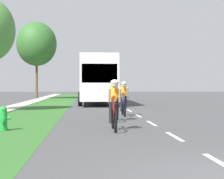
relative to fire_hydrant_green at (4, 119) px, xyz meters
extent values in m
plane|color=#424244|center=(4.96, 13.61, -0.37)|extent=(120.00, 120.00, 0.00)
cube|color=#2D6026|center=(0.00, 13.61, -0.37)|extent=(2.95, 70.00, 0.01)
cube|color=#B2ADA3|center=(-2.07, 13.61, -0.37)|extent=(1.20, 70.00, 0.10)
cube|color=white|center=(4.96, -5.14, -0.37)|extent=(0.12, 1.80, 0.01)
cube|color=white|center=(4.96, -1.64, -0.37)|extent=(0.12, 1.80, 0.01)
cube|color=white|center=(4.96, 1.86, -0.37)|extent=(0.12, 1.80, 0.01)
cube|color=white|center=(4.96, 5.36, -0.37)|extent=(0.12, 1.80, 0.01)
cube|color=white|center=(4.96, 8.86, -0.37)|extent=(0.12, 1.80, 0.01)
cube|color=white|center=(4.96, 12.36, -0.37)|extent=(0.12, 1.80, 0.01)
cube|color=white|center=(4.96, 15.86, -0.37)|extent=(0.12, 1.80, 0.01)
cube|color=white|center=(4.96, 19.36, -0.37)|extent=(0.12, 1.80, 0.01)
cube|color=white|center=(4.96, 22.86, -0.37)|extent=(0.12, 1.80, 0.01)
cube|color=white|center=(4.96, 26.36, -0.37)|extent=(0.12, 1.80, 0.01)
cube|color=white|center=(4.96, 29.86, -0.37)|extent=(0.12, 1.80, 0.01)
cube|color=white|center=(4.96, 33.36, -0.37)|extent=(0.12, 1.80, 0.01)
cube|color=white|center=(4.96, 36.86, -0.37)|extent=(0.12, 1.80, 0.01)
cube|color=white|center=(4.96, 40.36, -0.37)|extent=(0.12, 1.80, 0.01)
cube|color=white|center=(4.96, 43.86, -0.37)|extent=(0.12, 1.80, 0.01)
cylinder|color=#1E8C33|center=(0.00, 0.01, -0.34)|extent=(0.28, 0.28, 0.06)
cylinder|color=#1E8C33|center=(0.00, 0.01, -0.04)|extent=(0.22, 0.22, 0.55)
sphere|color=#1E8C33|center=(0.00, 0.01, 0.29)|extent=(0.21, 0.21, 0.21)
cylinder|color=#1E8C33|center=(0.16, 0.01, 0.02)|extent=(0.12, 0.09, 0.09)
cylinder|color=#1E8C33|center=(0.00, -0.16, -0.06)|extent=(0.11, 0.14, 0.11)
torus|color=black|center=(3.41, 0.32, -0.03)|extent=(0.06, 0.68, 0.68)
torus|color=black|center=(3.41, -0.72, -0.03)|extent=(0.06, 0.68, 0.68)
cylinder|color=red|center=(3.41, -0.30, 0.15)|extent=(0.04, 0.59, 0.43)
cylinder|color=red|center=(3.41, -0.02, 0.25)|extent=(0.04, 0.04, 0.55)
cylinder|color=red|center=(3.41, -0.25, 0.48)|extent=(0.03, 0.55, 0.03)
cylinder|color=black|center=(3.41, -0.70, 0.49)|extent=(0.42, 0.02, 0.02)
ellipsoid|color=orange|center=(3.41, -0.18, 0.81)|extent=(0.30, 0.54, 0.63)
sphere|color=tan|center=(3.41, -0.46, 1.05)|extent=(0.20, 0.20, 0.20)
ellipsoid|color=white|center=(3.41, -0.46, 1.13)|extent=(0.24, 0.28, 0.16)
cylinder|color=tan|center=(3.25, -0.46, 0.73)|extent=(0.07, 0.26, 0.45)
cylinder|color=tan|center=(3.57, -0.46, 0.73)|extent=(0.07, 0.26, 0.45)
cylinder|color=black|center=(3.31, -0.10, 0.15)|extent=(0.10, 0.30, 0.60)
cylinder|color=black|center=(3.51, -0.15, 0.25)|extent=(0.10, 0.25, 0.61)
torus|color=black|center=(3.69, 3.39, -0.03)|extent=(0.06, 0.68, 0.68)
torus|color=black|center=(3.69, 2.35, -0.03)|extent=(0.06, 0.68, 0.68)
cylinder|color=maroon|center=(3.69, 2.77, 0.15)|extent=(0.04, 0.59, 0.43)
cylinder|color=maroon|center=(3.69, 3.05, 0.25)|extent=(0.04, 0.04, 0.55)
cylinder|color=maroon|center=(3.69, 2.82, 0.48)|extent=(0.03, 0.55, 0.03)
cylinder|color=black|center=(3.69, 2.37, 0.49)|extent=(0.42, 0.02, 0.02)
ellipsoid|color=#CC2D8C|center=(3.69, 2.89, 0.81)|extent=(0.30, 0.54, 0.63)
sphere|color=tan|center=(3.69, 2.61, 1.05)|extent=(0.20, 0.20, 0.20)
ellipsoid|color=white|center=(3.69, 2.61, 1.13)|extent=(0.24, 0.28, 0.16)
cylinder|color=tan|center=(3.53, 2.61, 0.73)|extent=(0.07, 0.26, 0.45)
cylinder|color=tan|center=(3.85, 2.61, 0.73)|extent=(0.07, 0.26, 0.45)
cylinder|color=black|center=(3.59, 2.97, 0.15)|extent=(0.10, 0.30, 0.60)
cylinder|color=black|center=(3.79, 2.92, 0.25)|extent=(0.10, 0.25, 0.61)
torus|color=black|center=(4.27, 5.82, -0.03)|extent=(0.06, 0.68, 0.68)
torus|color=black|center=(4.27, 4.78, -0.03)|extent=(0.06, 0.68, 0.68)
cylinder|color=#23389E|center=(4.27, 5.20, 0.15)|extent=(0.04, 0.59, 0.43)
cylinder|color=#23389E|center=(4.27, 5.48, 0.25)|extent=(0.04, 0.04, 0.55)
cylinder|color=#23389E|center=(4.27, 5.25, 0.48)|extent=(0.03, 0.55, 0.03)
cylinder|color=black|center=(4.27, 4.80, 0.49)|extent=(0.42, 0.02, 0.02)
ellipsoid|color=orange|center=(4.27, 5.32, 0.81)|extent=(0.30, 0.54, 0.63)
sphere|color=tan|center=(4.27, 5.04, 1.05)|extent=(0.20, 0.20, 0.20)
ellipsoid|color=white|center=(4.27, 5.04, 1.13)|extent=(0.24, 0.28, 0.16)
cylinder|color=tan|center=(4.11, 5.04, 0.73)|extent=(0.07, 0.26, 0.45)
cylinder|color=tan|center=(4.43, 5.04, 0.73)|extent=(0.07, 0.26, 0.45)
cylinder|color=black|center=(4.17, 5.40, 0.15)|extent=(0.10, 0.30, 0.60)
cylinder|color=black|center=(4.37, 5.35, 0.25)|extent=(0.10, 0.25, 0.61)
cube|color=silver|center=(3.39, 17.30, 1.56)|extent=(2.50, 11.60, 3.10)
cube|color=#1E2833|center=(3.39, 17.30, 1.96)|extent=(2.52, 10.67, 0.64)
cube|color=#1E2833|center=(3.39, 11.53, 1.81)|extent=(2.25, 0.06, 1.20)
cylinder|color=black|center=(2.14, 13.53, 0.11)|extent=(0.28, 0.96, 0.96)
cylinder|color=black|center=(4.64, 13.53, 0.11)|extent=(0.28, 0.96, 0.96)
cylinder|color=black|center=(2.14, 20.49, 0.11)|extent=(0.28, 0.96, 0.96)
cylinder|color=black|center=(4.64, 20.49, 0.11)|extent=(0.28, 0.96, 0.96)
cube|color=#194C2D|center=(3.44, 34.30, 0.44)|extent=(1.90, 4.70, 1.00)
cube|color=#194C2D|center=(3.44, 34.50, 1.16)|extent=(1.71, 2.91, 0.52)
cube|color=#1E2833|center=(3.44, 33.24, 1.04)|extent=(1.56, 0.08, 0.44)
cylinder|color=black|center=(2.49, 32.89, -0.01)|extent=(0.25, 0.72, 0.72)
cylinder|color=black|center=(4.39, 32.89, -0.01)|extent=(0.25, 0.72, 0.72)
cylinder|color=black|center=(2.49, 35.71, -0.01)|extent=(0.25, 0.72, 0.72)
cylinder|color=black|center=(4.39, 35.71, -0.01)|extent=(0.25, 0.72, 0.72)
cube|color=black|center=(6.44, 45.04, 0.27)|extent=(1.76, 4.30, 0.76)
cube|color=black|center=(6.44, 45.19, 0.89)|extent=(1.55, 2.24, 0.52)
cube|color=#1E2833|center=(6.44, 44.23, 0.87)|extent=(1.44, 0.08, 0.44)
cylinder|color=black|center=(5.56, 43.71, -0.05)|extent=(0.22, 0.64, 0.64)
cylinder|color=black|center=(7.32, 43.71, -0.05)|extent=(0.22, 0.64, 0.64)
cylinder|color=black|center=(5.56, 46.38, -0.05)|extent=(0.22, 0.64, 0.64)
cylinder|color=black|center=(7.32, 46.38, -0.05)|extent=(0.22, 0.64, 0.64)
cylinder|color=brown|center=(-2.66, 27.61, 1.69)|extent=(0.24, 0.24, 4.11)
ellipsoid|color=#2D6026|center=(-2.66, 27.61, 5.42)|extent=(4.20, 4.20, 4.62)
camera|label=1|loc=(2.55, -11.52, 1.02)|focal=58.80mm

